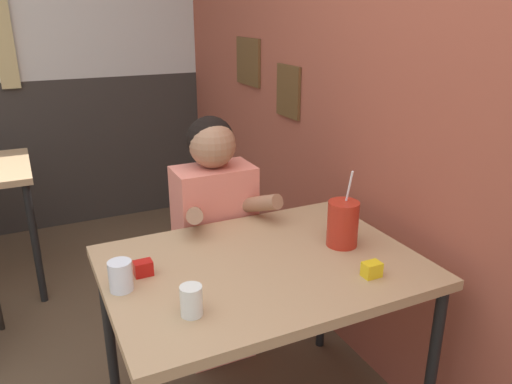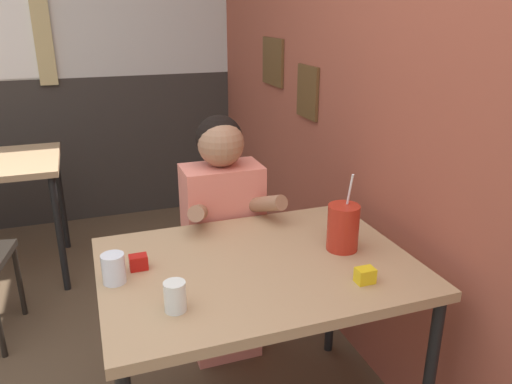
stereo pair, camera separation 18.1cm
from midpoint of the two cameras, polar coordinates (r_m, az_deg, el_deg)
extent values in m
cube|color=#9E4C38|center=(2.79, 7.55, 15.51)|extent=(0.06, 4.77, 2.70)
cube|color=brown|center=(3.11, 3.65, 14.63)|extent=(0.02, 0.31, 0.28)
cube|color=brown|center=(2.67, 7.89, 11.23)|extent=(0.02, 0.23, 0.27)
cube|color=#332D28|center=(4.03, -18.32, 4.48)|extent=(5.37, 0.06, 1.10)
cube|color=tan|center=(3.85, -22.24, 18.51)|extent=(0.12, 0.02, 0.98)
cube|color=tan|center=(1.75, 3.16, -8.63)|extent=(1.07, 0.78, 0.04)
cylinder|color=black|center=(2.14, -13.64, -14.98)|extent=(0.04, 0.04, 0.71)
cylinder|color=black|center=(2.40, 10.84, -10.56)|extent=(0.04, 0.04, 0.71)
cylinder|color=black|center=(3.04, -19.95, -4.67)|extent=(0.04, 0.04, 0.71)
cylinder|color=black|center=(3.59, -20.05, -0.87)|extent=(0.04, 0.04, 0.71)
cylinder|color=black|center=(2.94, -23.85, -9.35)|extent=(0.03, 0.03, 0.41)
cube|color=#EA7F6B|center=(2.43, -1.39, -13.51)|extent=(0.31, 0.20, 0.44)
cube|color=#EA7F6B|center=(2.20, -1.49, -3.26)|extent=(0.34, 0.20, 0.50)
sphere|color=black|center=(2.11, -1.78, 6.07)|extent=(0.20, 0.20, 0.20)
sphere|color=#9E7051|center=(2.09, -1.57, 5.53)|extent=(0.20, 0.20, 0.20)
cylinder|color=#9E7051|center=(2.00, -3.98, -2.39)|extent=(0.14, 0.27, 0.15)
cylinder|color=#9E7051|center=(2.08, 3.24, -1.43)|extent=(0.14, 0.27, 0.15)
cylinder|color=#B22819|center=(1.84, 12.71, -4.04)|extent=(0.11, 0.11, 0.17)
cylinder|color=white|center=(1.80, 13.50, -0.02)|extent=(0.01, 0.04, 0.14)
cylinder|color=silver|center=(1.64, -12.94, -8.60)|extent=(0.07, 0.07, 0.10)
cylinder|color=silver|center=(1.47, -5.71, -11.89)|extent=(0.07, 0.07, 0.09)
cube|color=#B7140F|center=(1.71, -10.35, -7.98)|extent=(0.06, 0.04, 0.05)
cube|color=yellow|center=(1.67, 15.46, -9.26)|extent=(0.06, 0.04, 0.05)
camera|label=1|loc=(0.09, -87.14, 1.05)|focal=35.00mm
camera|label=2|loc=(0.09, 92.86, -1.05)|focal=35.00mm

